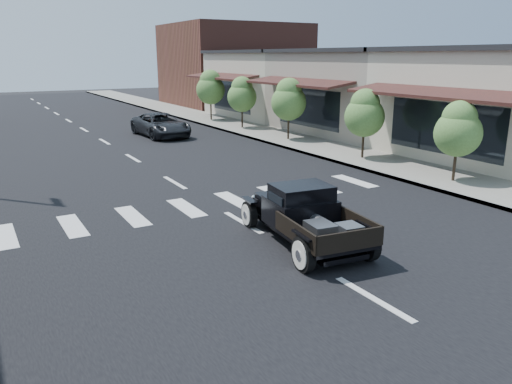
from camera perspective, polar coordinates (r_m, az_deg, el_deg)
ground at (r=11.74m, az=3.21°, el=-6.32°), size 120.00×120.00×0.00m
road at (r=25.22m, az=-15.84°, el=4.88°), size 14.00×80.00×0.02m
road_markings at (r=20.49m, az=-12.29°, el=2.78°), size 12.00×60.00×0.06m
sidewalk_right at (r=28.46m, az=1.01°, el=6.72°), size 3.00×80.00×0.15m
storefront_mid at (r=30.57m, az=13.73°, el=11.00°), size 10.00×9.00×4.50m
storefront_far at (r=37.60m, az=4.08°, el=12.11°), size 10.00×9.00×4.50m
far_building_right at (r=46.40m, az=-2.50°, el=14.28°), size 11.00×10.00×7.00m
small_tree_a at (r=18.34m, az=21.98°, el=5.25°), size 1.58×1.58×2.64m
small_tree_b at (r=21.46m, az=12.24°, el=7.51°), size 1.66×1.66×2.77m
small_tree_c at (r=25.90m, az=3.75°, el=9.35°), size 1.80×1.80×2.99m
small_tree_d at (r=30.17m, az=-1.61°, el=10.12°), size 1.74×1.74×2.89m
small_tree_e at (r=34.08m, az=-5.20°, el=10.90°), size 1.90×1.90×3.17m
hotrod_pickup at (r=11.77m, az=5.60°, el=-2.62°), size 2.41×4.33×1.43m
second_car at (r=28.18m, az=-10.83°, el=7.51°), size 2.30×4.63×1.26m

